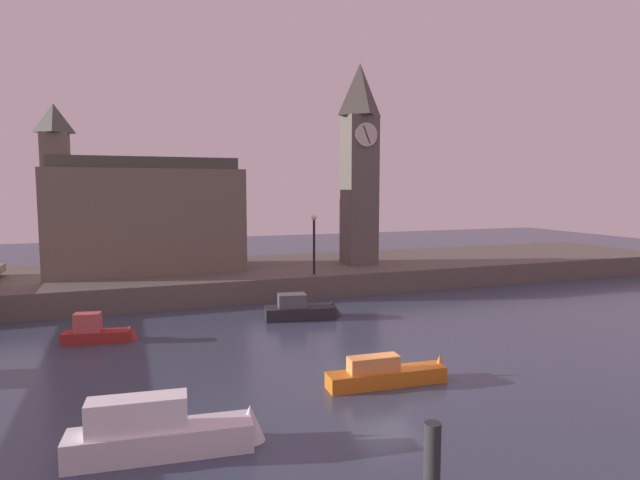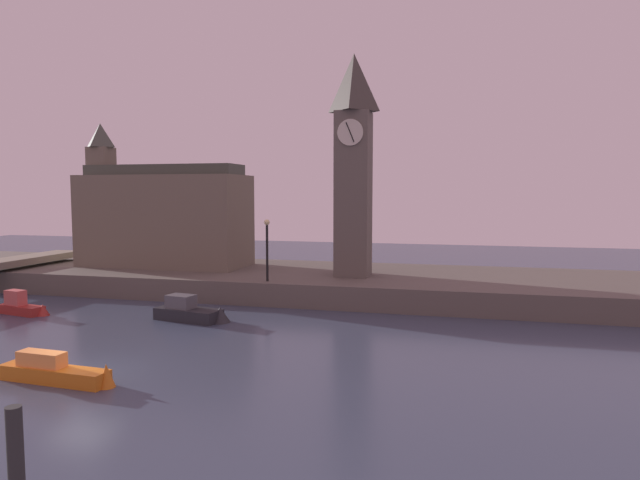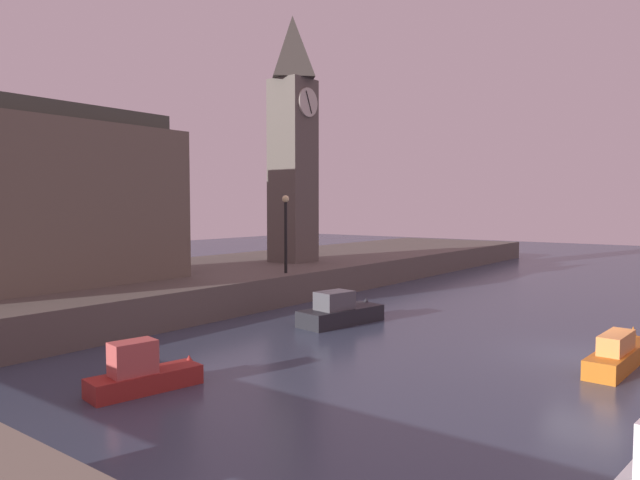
# 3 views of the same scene
# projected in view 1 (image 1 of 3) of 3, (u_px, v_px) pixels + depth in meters

# --- Properties ---
(ground_plane) EXTENTS (120.00, 120.00, 0.00)m
(ground_plane) POSITION_uv_depth(u_px,v_px,m) (384.00, 374.00, 20.67)
(ground_plane) COLOR #384256
(far_embankment) EXTENTS (70.00, 12.00, 1.50)m
(far_embankment) POSITION_uv_depth(u_px,v_px,m) (261.00, 276.00, 39.29)
(far_embankment) COLOR #5B544C
(far_embankment) RESTS_ON ground
(clock_tower) EXTENTS (2.48, 2.52, 14.88)m
(clock_tower) POSITION_uv_depth(u_px,v_px,m) (359.00, 161.00, 39.65)
(clock_tower) COLOR #5B544C
(clock_tower) RESTS_ON far_embankment
(parliament_hall) EXTENTS (12.80, 5.31, 11.13)m
(parliament_hall) POSITION_uv_depth(u_px,v_px,m) (142.00, 215.00, 36.33)
(parliament_hall) COLOR #6B6051
(parliament_hall) RESTS_ON far_embankment
(streetlamp) EXTENTS (0.36, 0.36, 3.97)m
(streetlamp) POSITION_uv_depth(u_px,v_px,m) (314.00, 237.00, 35.08)
(streetlamp) COLOR black
(streetlamp) RESTS_ON far_embankment
(mooring_post_left) EXTENTS (0.40, 0.40, 1.80)m
(mooring_post_left) POSITION_uv_depth(u_px,v_px,m) (432.00, 460.00, 12.40)
(mooring_post_left) COLOR #2D2D2D
(mooring_post_left) RESTS_ON ground
(boat_patrol_orange) EXTENTS (4.97, 1.17, 1.39)m
(boat_patrol_orange) POSITION_uv_depth(u_px,v_px,m) (395.00, 373.00, 19.63)
(boat_patrol_orange) COLOR orange
(boat_patrol_orange) RESTS_ON ground
(boat_ferry_white) EXTENTS (5.51, 1.59, 1.87)m
(boat_ferry_white) POSITION_uv_depth(u_px,v_px,m) (171.00, 432.00, 14.47)
(boat_ferry_white) COLOR silver
(boat_ferry_white) RESTS_ON ground
(boat_dinghy_red) EXTENTS (3.57, 1.47, 1.50)m
(boat_dinghy_red) POSITION_uv_depth(u_px,v_px,m) (101.00, 332.00, 25.03)
(boat_dinghy_red) COLOR maroon
(boat_dinghy_red) RESTS_ON ground
(boat_barge_dark) EXTENTS (4.68, 2.09, 1.53)m
(boat_barge_dark) POSITION_uv_depth(u_px,v_px,m) (307.00, 310.00, 29.54)
(boat_barge_dark) COLOR #232328
(boat_barge_dark) RESTS_ON ground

